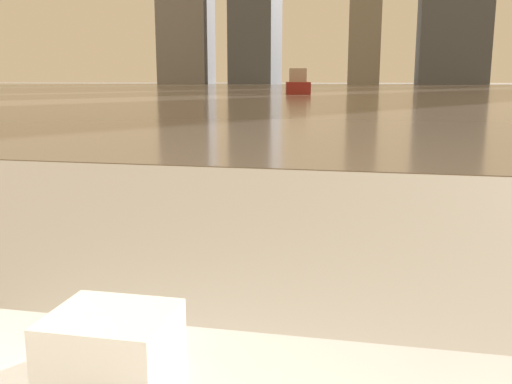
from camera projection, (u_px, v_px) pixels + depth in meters
name	position (u px, v px, depth m)	size (l,w,h in m)	color
towel_stack	(112.00, 342.00, 1.13)	(0.24, 0.21, 0.12)	white
harbor_water	(374.00, 89.00, 59.92)	(180.00, 110.00, 0.01)	gray
harbor_boat_2	(298.00, 85.00, 42.71)	(2.54, 5.18, 1.86)	maroon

